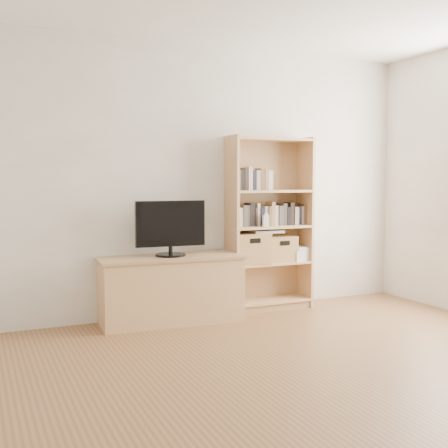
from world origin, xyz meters
TOP-DOWN VIEW (x-y plane):
  - floor at (0.00, 0.00)m, footprint 4.50×5.00m
  - back_wall at (0.00, 2.50)m, footprint 4.50×0.02m
  - tv_stand at (-0.43, 2.26)m, footprint 1.31×0.55m
  - bookshelf at (0.65, 2.35)m, footprint 0.87×0.31m
  - television at (-0.43, 2.26)m, footprint 0.65×0.09m
  - books_row_mid at (0.65, 2.36)m, footprint 0.85×0.20m
  - books_row_upper at (0.46, 2.37)m, footprint 0.40×0.16m
  - baby_monitor at (0.56, 2.25)m, footprint 0.06×0.04m
  - basket_left at (0.42, 2.34)m, footprint 0.38×0.32m
  - basket_right at (0.76, 2.34)m, footprint 0.32×0.27m
  - laptop at (0.61, 2.32)m, footprint 0.33×0.25m
  - magazine_stack at (0.95, 2.34)m, footprint 0.22×0.28m

SIDE VIEW (x-z plane):
  - floor at x=0.00m, z-range -0.01..0.01m
  - tv_stand at x=-0.43m, z-range 0.00..0.59m
  - magazine_stack at x=0.95m, z-range 0.48..0.60m
  - basket_right at x=0.76m, z-range 0.48..0.74m
  - basket_left at x=0.42m, z-range 0.48..0.78m
  - laptop at x=0.61m, z-range 0.78..0.81m
  - television at x=-0.43m, z-range 0.62..1.12m
  - bookshelf at x=0.65m, z-range 0.00..1.74m
  - baby_monitor at x=0.56m, z-range 0.85..0.96m
  - books_row_mid at x=0.65m, z-range 0.85..1.08m
  - back_wall at x=0.00m, z-range 0.00..2.60m
  - books_row_upper at x=0.46m, z-range 1.21..1.42m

